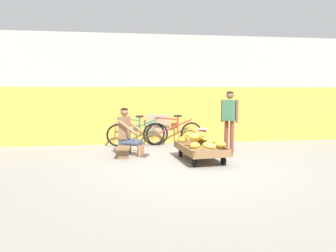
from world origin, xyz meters
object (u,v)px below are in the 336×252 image
object	(u,v)px
low_bench	(125,147)
weighing_scale	(202,134)
plastic_crate	(202,146)
sign_board	(158,129)
vendor_seated	(128,132)
customer_adult	(229,115)
banana_cart	(201,150)
bicycle_near_left	(136,133)
bicycle_far_left	(174,133)

from	to	relation	value
low_bench	weighing_scale	xyz separation A→B (m)	(1.95, 0.19, 0.25)
plastic_crate	sign_board	bearing A→B (deg)	127.10
low_bench	sign_board	bearing A→B (deg)	58.45
vendor_seated	customer_adult	bearing A→B (deg)	1.72
banana_cart	vendor_seated	size ratio (longest dim) A/B	1.34
vendor_seated	low_bench	bearing A→B (deg)	157.65
low_bench	customer_adult	world-z (taller)	customer_adult
weighing_scale	banana_cart	bearing A→B (deg)	-106.08
banana_cart	vendor_seated	xyz separation A→B (m)	(-1.58, 0.77, 0.33)
low_bench	bicycle_near_left	world-z (taller)	bicycle_near_left
sign_board	plastic_crate	bearing A→B (deg)	-52.90
weighing_scale	bicycle_far_left	distance (m)	1.25
sign_board	banana_cart	bearing A→B (deg)	-72.72
low_bench	vendor_seated	world-z (taller)	vendor_seated
bicycle_far_left	sign_board	distance (m)	0.52
customer_adult	sign_board	bearing A→B (deg)	138.32
low_bench	bicycle_near_left	distance (m)	1.30
weighing_scale	bicycle_far_left	world-z (taller)	bicycle_far_left
banana_cart	low_bench	size ratio (longest dim) A/B	1.36
sign_board	customer_adult	distance (m)	2.29
bicycle_near_left	sign_board	bearing A→B (deg)	22.72
bicycle_near_left	bicycle_far_left	size ratio (longest dim) A/B	1.00
vendor_seated	sign_board	world-z (taller)	vendor_seated
bicycle_near_left	weighing_scale	bearing A→B (deg)	-33.14
low_bench	weighing_scale	size ratio (longest dim) A/B	3.74
plastic_crate	bicycle_far_left	size ratio (longest dim) A/B	0.22
low_bench	plastic_crate	world-z (taller)	plastic_crate
bicycle_far_left	weighing_scale	bearing A→B (deg)	-63.87
bicycle_far_left	vendor_seated	bearing A→B (deg)	-134.61
banana_cart	customer_adult	xyz separation A→B (m)	(0.94, 0.85, 0.71)
banana_cart	customer_adult	world-z (taller)	customer_adult
vendor_seated	bicycle_near_left	distance (m)	1.33
bicycle_far_left	customer_adult	xyz separation A→B (m)	(1.20, -1.26, 0.60)
low_bench	bicycle_near_left	bearing A→B (deg)	76.48
bicycle_far_left	sign_board	world-z (taller)	sign_board
banana_cart	customer_adult	distance (m)	1.45
vendor_seated	sign_board	bearing A→B (deg)	61.25
plastic_crate	sign_board	size ratio (longest dim) A/B	0.41
plastic_crate	banana_cart	bearing A→B (deg)	-106.06
weighing_scale	sign_board	bearing A→B (deg)	127.08
plastic_crate	customer_adult	world-z (taller)	customer_adult
banana_cart	customer_adult	size ratio (longest dim) A/B	1.00
vendor_seated	plastic_crate	size ratio (longest dim) A/B	3.17
plastic_crate	weighing_scale	bearing A→B (deg)	-90.00
plastic_crate	weighing_scale	world-z (taller)	weighing_scale
bicycle_near_left	bicycle_far_left	world-z (taller)	same
weighing_scale	bicycle_near_left	bearing A→B (deg)	146.86
low_bench	sign_board	size ratio (longest dim) A/B	1.28
banana_cart	sign_board	bearing A→B (deg)	107.28
customer_adult	bicycle_near_left	bearing A→B (deg)	152.09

